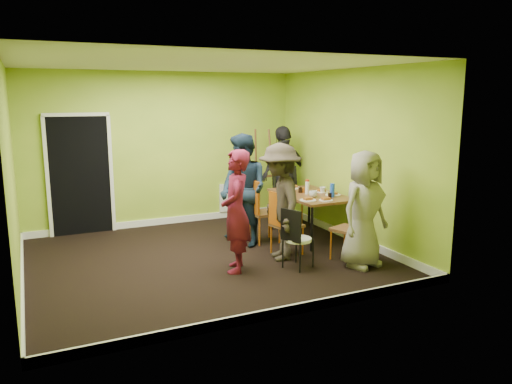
# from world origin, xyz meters

# --- Properties ---
(ground) EXTENTS (5.00, 5.00, 0.00)m
(ground) POSITION_xyz_m (0.00, 0.00, 0.00)
(ground) COLOR black
(ground) RESTS_ON ground
(room_walls) EXTENTS (5.04, 4.54, 2.82)m
(room_walls) POSITION_xyz_m (-0.02, 0.04, 0.99)
(room_walls) COLOR olive
(room_walls) RESTS_ON ground
(dining_table) EXTENTS (0.90, 1.50, 0.75)m
(dining_table) POSITION_xyz_m (1.97, 0.33, 0.70)
(dining_table) COLOR black
(dining_table) RESTS_ON ground
(chair_left_far) EXTENTS (0.44, 0.44, 1.05)m
(chair_left_far) POSITION_xyz_m (1.06, 0.41, 0.59)
(chair_left_far) COLOR #CF6013
(chair_left_far) RESTS_ON ground
(chair_left_near) EXTENTS (0.47, 0.46, 0.97)m
(chair_left_near) POSITION_xyz_m (1.09, -0.33, 0.54)
(chair_left_near) COLOR #CF6013
(chair_left_near) RESTS_ON ground
(chair_back_end) EXTENTS (0.47, 0.55, 1.07)m
(chair_back_end) POSITION_xyz_m (2.05, 1.37, 0.75)
(chair_back_end) COLOR #CF6013
(chair_back_end) RESTS_ON ground
(chair_front_end) EXTENTS (0.52, 0.52, 0.99)m
(chair_front_end) POSITION_xyz_m (1.88, -1.00, 0.55)
(chair_front_end) COLOR #CF6013
(chair_front_end) RESTS_ON ground
(chair_bentwood) EXTENTS (0.44, 0.43, 0.86)m
(chair_bentwood) POSITION_xyz_m (0.96, -0.94, 0.47)
(chair_bentwood) COLOR black
(chair_bentwood) RESTS_ON ground
(easel) EXTENTS (0.71, 0.66, 1.77)m
(easel) POSITION_xyz_m (1.94, 1.88, 0.87)
(easel) COLOR brown
(easel) RESTS_ON ground
(plate_near_left) EXTENTS (0.25, 0.25, 0.01)m
(plate_near_left) POSITION_xyz_m (1.75, 0.74, 0.76)
(plate_near_left) COLOR white
(plate_near_left) RESTS_ON dining_table
(plate_near_right) EXTENTS (0.26, 0.26, 0.01)m
(plate_near_right) POSITION_xyz_m (1.65, -0.12, 0.76)
(plate_near_right) COLOR white
(plate_near_right) RESTS_ON dining_table
(plate_far_back) EXTENTS (0.25, 0.25, 0.01)m
(plate_far_back) POSITION_xyz_m (1.97, 0.92, 0.76)
(plate_far_back) COLOR white
(plate_far_back) RESTS_ON dining_table
(plate_far_front) EXTENTS (0.22, 0.22, 0.01)m
(plate_far_front) POSITION_xyz_m (1.90, -0.24, 0.76)
(plate_far_front) COLOR white
(plate_far_front) RESTS_ON dining_table
(plate_wall_back) EXTENTS (0.24, 0.24, 0.01)m
(plate_wall_back) POSITION_xyz_m (2.23, 0.41, 0.76)
(plate_wall_back) COLOR white
(plate_wall_back) RESTS_ON dining_table
(plate_wall_front) EXTENTS (0.25, 0.25, 0.01)m
(plate_wall_front) POSITION_xyz_m (2.24, 0.08, 0.76)
(plate_wall_front) COLOR white
(plate_wall_front) RESTS_ON dining_table
(thermos) EXTENTS (0.06, 0.06, 0.21)m
(thermos) POSITION_xyz_m (1.91, 0.35, 0.86)
(thermos) COLOR white
(thermos) RESTS_ON dining_table
(blue_bottle) EXTENTS (0.08, 0.08, 0.22)m
(blue_bottle) POSITION_xyz_m (2.15, -0.04, 0.86)
(blue_bottle) COLOR blue
(blue_bottle) RESTS_ON dining_table
(orange_bottle) EXTENTS (0.04, 0.04, 0.08)m
(orange_bottle) POSITION_xyz_m (1.93, 0.50, 0.79)
(orange_bottle) COLOR #CF6013
(orange_bottle) RESTS_ON dining_table
(glass_mid) EXTENTS (0.07, 0.07, 0.09)m
(glass_mid) POSITION_xyz_m (1.86, 0.50, 0.80)
(glass_mid) COLOR black
(glass_mid) RESTS_ON dining_table
(glass_back) EXTENTS (0.06, 0.06, 0.10)m
(glass_back) POSITION_xyz_m (2.16, 0.78, 0.80)
(glass_back) COLOR black
(glass_back) RESTS_ON dining_table
(glass_front) EXTENTS (0.06, 0.06, 0.09)m
(glass_front) POSITION_xyz_m (2.05, -0.12, 0.80)
(glass_front) COLOR black
(glass_front) RESTS_ON dining_table
(cup_a) EXTENTS (0.13, 0.13, 0.10)m
(cup_a) POSITION_xyz_m (1.86, 0.08, 0.80)
(cup_a) COLOR white
(cup_a) RESTS_ON dining_table
(cup_b) EXTENTS (0.11, 0.11, 0.10)m
(cup_b) POSITION_xyz_m (2.21, 0.34, 0.80)
(cup_b) COLOR white
(cup_b) RESTS_ON dining_table
(person_standing) EXTENTS (0.60, 0.72, 1.67)m
(person_standing) POSITION_xyz_m (0.20, -0.65, 0.84)
(person_standing) COLOR maroon
(person_standing) RESTS_ON ground
(person_left_far) EXTENTS (0.86, 1.00, 1.79)m
(person_left_far) POSITION_xyz_m (0.78, 0.43, 0.89)
(person_left_far) COLOR #132130
(person_left_far) RESTS_ON ground
(person_left_near) EXTENTS (0.87, 1.22, 1.71)m
(person_left_near) POSITION_xyz_m (0.98, -0.46, 0.85)
(person_left_near) COLOR #2E271F
(person_left_near) RESTS_ON ground
(person_back_end) EXTENTS (1.15, 0.75, 1.82)m
(person_back_end) POSITION_xyz_m (2.07, 1.48, 0.91)
(person_back_end) COLOR black
(person_back_end) RESTS_ON ground
(person_front_end) EXTENTS (0.90, 0.70, 1.64)m
(person_front_end) POSITION_xyz_m (1.88, -1.23, 0.82)
(person_front_end) COLOR gray
(person_front_end) RESTS_ON ground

